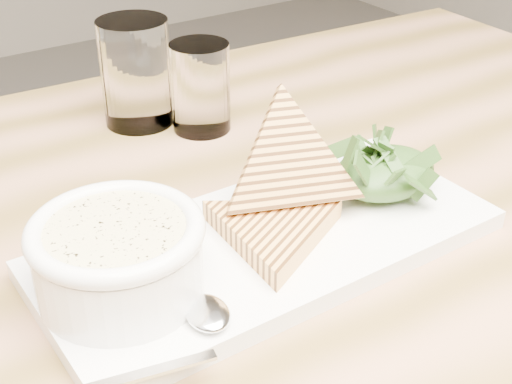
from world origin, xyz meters
TOP-DOWN VIEW (x-y plane):
  - table_top at (0.04, 0.23)m, footprint 1.35×0.94m
  - table_leg_br at (0.64, 0.61)m, footprint 0.06×0.06m
  - platter at (0.06, 0.20)m, footprint 0.39×0.18m
  - soup_bowl at (-0.08, 0.20)m, footprint 0.12×0.12m
  - soup at (-0.08, 0.20)m, footprint 0.10×0.10m
  - bowl_rim at (-0.08, 0.20)m, footprint 0.13×0.13m
  - sandwich_flat at (0.06, 0.19)m, footprint 0.19×0.19m
  - sandwich_lean at (0.09, 0.22)m, footprint 0.18×0.18m
  - salad_base at (0.19, 0.20)m, footprint 0.10×0.08m
  - arugula_pile at (0.19, 0.20)m, footprint 0.11×0.10m
  - spoon_bowl at (-0.04, 0.14)m, footprint 0.04×0.05m
  - spoon_handle at (-0.11, 0.11)m, footprint 0.11×0.03m
  - glass_near at (0.08, 0.50)m, footprint 0.08×0.08m
  - glass_far at (0.13, 0.44)m, footprint 0.07×0.07m

SIDE VIEW (x-z plane):
  - table_leg_br at x=0.64m, z-range 0.00..0.73m
  - table_top at x=0.04m, z-range 0.73..0.77m
  - platter at x=0.06m, z-range 0.77..0.79m
  - spoon_handle at x=-0.11m, z-range 0.79..0.80m
  - spoon_bowl at x=-0.04m, z-range 0.79..0.80m
  - sandwich_flat at x=0.06m, z-range 0.79..0.81m
  - salad_base at x=0.19m, z-range 0.79..0.83m
  - soup_bowl at x=-0.08m, z-range 0.79..0.84m
  - arugula_pile at x=0.19m, z-range 0.79..0.84m
  - glass_far at x=0.13m, z-range 0.77..0.87m
  - glass_near at x=0.08m, z-range 0.77..0.90m
  - sandwich_lean at x=0.09m, z-range 0.76..0.92m
  - soup at x=-0.08m, z-range 0.84..0.85m
  - bowl_rim at x=-0.08m, z-range 0.84..0.85m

